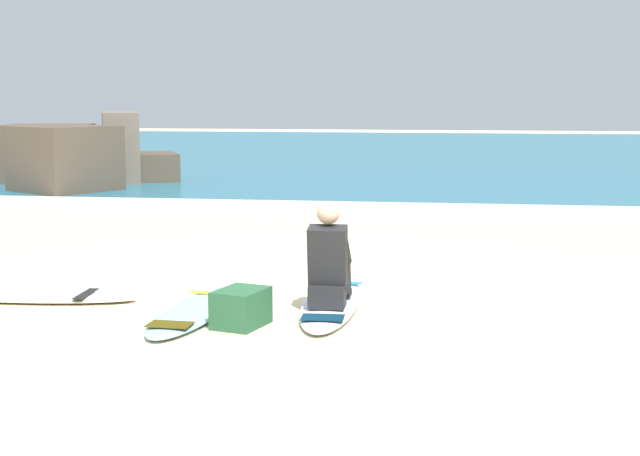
# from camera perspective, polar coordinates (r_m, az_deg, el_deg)

# --- Properties ---
(ground_plane) EXTENTS (80.00, 80.00, 0.00)m
(ground_plane) POSITION_cam_1_polar(r_m,az_deg,el_deg) (8.96, -2.72, -4.37)
(ground_plane) COLOR beige
(sea) EXTENTS (80.00, 28.00, 0.10)m
(sea) POSITION_cam_1_polar(r_m,az_deg,el_deg) (29.04, 4.99, 4.57)
(sea) COLOR teal
(sea) RESTS_ON ground
(breaking_foam) EXTENTS (80.00, 0.90, 0.11)m
(breaking_foam) POSITION_cam_1_polar(r_m,az_deg,el_deg) (15.44, 2.00, 1.25)
(breaking_foam) COLOR white
(breaking_foam) RESTS_ON ground
(surfboard_main) EXTENTS (0.60, 2.43, 0.08)m
(surfboard_main) POSITION_cam_1_polar(r_m,az_deg,el_deg) (8.67, 0.70, -4.56)
(surfboard_main) COLOR silver
(surfboard_main) RESTS_ON ground
(surfer_seated) EXTENTS (0.38, 0.71, 0.95)m
(surfer_seated) POSITION_cam_1_polar(r_m,az_deg,el_deg) (8.33, 0.55, -2.28)
(surfer_seated) COLOR #232326
(surfer_seated) RESTS_ON surfboard_main
(surfboard_spare_near) EXTENTS (0.61, 2.07, 0.08)m
(surfboard_spare_near) POSITION_cam_1_polar(r_m,az_deg,el_deg) (8.39, -7.73, -5.07)
(surfboard_spare_near) COLOR #9ED1E5
(surfboard_spare_near) RESTS_ON ground
(surfboard_spare_far) EXTENTS (2.29, 0.60, 0.08)m
(surfboard_spare_far) POSITION_cam_1_polar(r_m,az_deg,el_deg) (9.35, -17.94, -4.01)
(surfboard_spare_far) COLOR #EFE5C6
(surfboard_spare_far) RESTS_ON ground
(rock_outcrop_distant) EXTENTS (3.81, 4.17, 1.56)m
(rock_outcrop_distant) POSITION_cam_1_polar(r_m,az_deg,el_deg) (19.58, -14.51, 4.22)
(rock_outcrop_distant) COLOR #756656
(rock_outcrop_distant) RESTS_ON ground
(beach_bag) EXTENTS (0.48, 0.56, 0.32)m
(beach_bag) POSITION_cam_1_polar(r_m,az_deg,el_deg) (7.91, -4.90, -4.93)
(beach_bag) COLOR #285B38
(beach_bag) RESTS_ON ground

